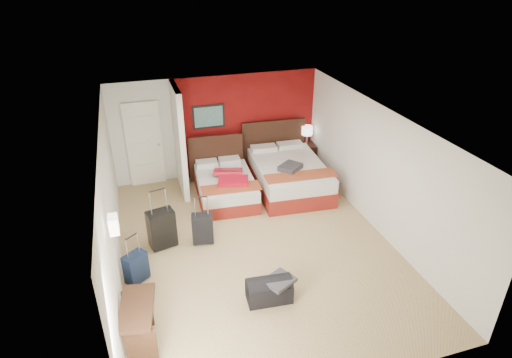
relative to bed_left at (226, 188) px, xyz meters
name	(u,v)px	position (x,y,z in m)	size (l,w,h in m)	color
ground	(256,245)	(0.13, -1.92, -0.27)	(6.50, 6.50, 0.00)	tan
room_walls	(168,165)	(-1.27, -0.50, 0.99)	(5.02, 6.52, 2.50)	silver
red_accent_panel	(247,124)	(0.88, 1.31, 0.98)	(3.50, 0.04, 2.50)	maroon
partition_wall	(179,141)	(-0.87, 0.69, 0.98)	(0.12, 1.20, 2.50)	silver
entry_door	(145,144)	(-1.62, 1.28, 0.76)	(0.82, 0.06, 2.05)	silver
bed_left	(226,188)	(0.00, 0.00, 0.00)	(1.25, 1.78, 0.53)	silver
bed_right	(289,176)	(1.54, -0.01, 0.07)	(1.56, 2.23, 0.67)	white
red_suitcase_open	(231,177)	(0.10, -0.10, 0.32)	(0.65, 0.90, 0.11)	#B80F23
jacket_bundle	(290,167)	(1.44, -0.31, 0.46)	(0.49, 0.39, 0.12)	#39393E
nightstand	(306,155)	(2.39, 1.01, 0.04)	(0.44, 0.44, 0.62)	black
table_lamp	(307,135)	(2.39, 1.01, 0.60)	(0.28, 0.28, 0.50)	beige
suitcase_black	(162,230)	(-1.58, -1.43, 0.10)	(0.49, 0.31, 0.74)	black
suitcase_charcoal	(203,230)	(-0.82, -1.53, 0.03)	(0.40, 0.25, 0.59)	black
suitcase_navy	(136,269)	(-2.11, -2.31, 0.00)	(0.38, 0.23, 0.53)	#101C31
duffel_bag	(269,291)	(-0.10, -3.39, -0.08)	(0.72, 0.38, 0.36)	black
jacket_draped	(279,281)	(0.05, -3.44, 0.13)	(0.45, 0.38, 0.06)	#3A3A3F
desk	(140,326)	(-2.13, -3.73, 0.11)	(0.45, 0.90, 0.75)	black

